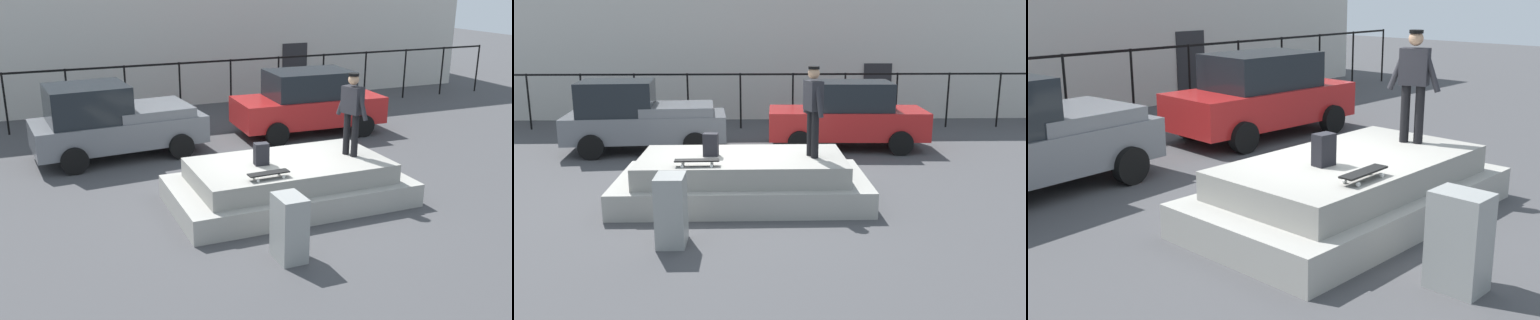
# 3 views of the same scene
# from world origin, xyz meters

# --- Properties ---
(ground_plane) EXTENTS (60.00, 60.00, 0.00)m
(ground_plane) POSITION_xyz_m (0.00, 0.00, 0.00)
(ground_plane) COLOR #424244
(concrete_ledge) EXTENTS (4.78, 2.55, 0.87)m
(concrete_ledge) POSITION_xyz_m (0.19, -0.28, 0.39)
(concrete_ledge) COLOR #9E9B93
(concrete_ledge) RESTS_ON ground_plane
(skateboarder) EXTENTS (0.36, 0.81, 1.71)m
(skateboarder) POSITION_xyz_m (1.53, -0.39, 1.86)
(skateboarder) COLOR black
(skateboarder) RESTS_ON concrete_ledge
(skateboard) EXTENTS (0.80, 0.25, 0.12)m
(skateboard) POSITION_xyz_m (-0.60, -1.06, 0.97)
(skateboard) COLOR black
(skateboard) RESTS_ON concrete_ledge
(backpack) EXTENTS (0.30, 0.23, 0.44)m
(backpack) POSITION_xyz_m (-0.41, -0.26, 1.09)
(backpack) COLOR black
(backpack) RESTS_ON concrete_ledge
(car_grey_pickup_near) EXTENTS (4.35, 2.33, 1.89)m
(car_grey_pickup_near) POSITION_xyz_m (-2.62, 4.15, 0.93)
(car_grey_pickup_near) COLOR slate
(car_grey_pickup_near) RESTS_ON ground_plane
(car_red_sedan_mid) EXTENTS (4.32, 2.18, 1.83)m
(car_red_sedan_mid) POSITION_xyz_m (2.98, 4.34, 0.92)
(car_red_sedan_mid) COLOR #B21E1E
(car_red_sedan_mid) RESTS_ON ground_plane
(utility_box) EXTENTS (0.44, 0.60, 1.10)m
(utility_box) POSITION_xyz_m (-0.87, -2.53, 0.55)
(utility_box) COLOR gray
(utility_box) RESTS_ON ground_plane
(fence_row) EXTENTS (24.06, 0.06, 1.81)m
(fence_row) POSITION_xyz_m (-0.00, 7.42, 1.23)
(fence_row) COLOR black
(fence_row) RESTS_ON ground_plane
(warehouse_building) EXTENTS (24.92, 7.93, 5.82)m
(warehouse_building) POSITION_xyz_m (0.00, 12.98, 2.92)
(warehouse_building) COLOR beige
(warehouse_building) RESTS_ON ground_plane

